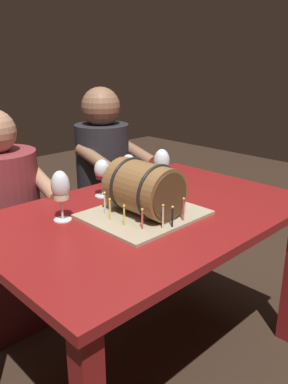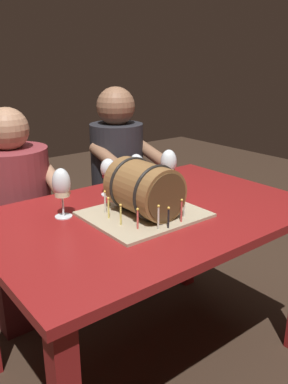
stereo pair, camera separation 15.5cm
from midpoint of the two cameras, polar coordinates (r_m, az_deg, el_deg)
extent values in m
plane|color=#332319|center=(2.03, -1.74, -22.94)|extent=(8.00, 8.00, 0.00)
cube|color=maroon|center=(1.64, -1.99, -3.31)|extent=(1.34, 0.88, 0.03)
cube|color=maroon|center=(2.43, 2.68, -5.36)|extent=(0.07, 0.07, 0.72)
cube|color=tan|center=(1.58, -2.81, -3.28)|extent=(0.44, 0.38, 0.01)
cylinder|color=brown|center=(1.54, -2.87, 0.49)|extent=(0.21, 0.27, 0.21)
cylinder|color=#4F371E|center=(1.45, 0.75, -0.73)|extent=(0.18, 0.00, 0.18)
cylinder|color=#4F371E|center=(1.64, -6.06, 1.56)|extent=(0.18, 0.00, 0.18)
torus|color=black|center=(1.49, -0.93, -0.16)|extent=(0.22, 0.01, 0.22)
torus|color=black|center=(1.60, -4.68, 1.10)|extent=(0.22, 0.01, 0.22)
cylinder|color=black|center=(1.66, 0.85, -0.55)|extent=(0.01, 0.01, 0.07)
sphere|color=#F9C64C|center=(1.65, 0.85, 0.87)|extent=(0.01, 0.01, 0.01)
cylinder|color=#EAD666|center=(1.69, -0.79, -0.19)|extent=(0.01, 0.01, 0.07)
sphere|color=#F9C64C|center=(1.68, -0.80, 1.16)|extent=(0.01, 0.01, 0.01)
cylinder|color=black|center=(1.72, -3.63, -0.09)|extent=(0.01, 0.01, 0.06)
sphere|color=#F9C64C|center=(1.70, -3.66, 1.13)|extent=(0.01, 0.01, 0.01)
cylinder|color=#D64C47|center=(1.71, -5.33, 0.12)|extent=(0.01, 0.01, 0.08)
sphere|color=#F9C64C|center=(1.69, -5.37, 1.67)|extent=(0.01, 0.01, 0.01)
cylinder|color=#EAD666|center=(1.68, -7.16, -0.51)|extent=(0.01, 0.01, 0.07)
sphere|color=#F9C64C|center=(1.67, -7.22, 0.85)|extent=(0.01, 0.01, 0.01)
cylinder|color=#EAD666|center=(1.64, -8.08, -0.82)|extent=(0.01, 0.01, 0.08)
sphere|color=#F9C64C|center=(1.63, -8.15, 0.74)|extent=(0.01, 0.01, 0.01)
cylinder|color=silver|center=(1.56, -8.52, -1.82)|extent=(0.01, 0.01, 0.08)
sphere|color=#F9C64C|center=(1.55, -8.60, -0.18)|extent=(0.01, 0.01, 0.01)
cylinder|color=#EAD666|center=(1.51, -7.89, -2.70)|extent=(0.01, 0.01, 0.08)
sphere|color=#F9C64C|center=(1.49, -7.96, -1.15)|extent=(0.01, 0.01, 0.01)
cylinder|color=#EAD666|center=(1.45, -5.95, -3.62)|extent=(0.01, 0.01, 0.07)
sphere|color=#F9C64C|center=(1.43, -6.01, -2.07)|extent=(0.01, 0.01, 0.01)
cylinder|color=#D64C47|center=(1.42, -3.39, -4.13)|extent=(0.01, 0.01, 0.07)
sphere|color=#F9C64C|center=(1.40, -3.42, -2.60)|extent=(0.01, 0.01, 0.01)
cylinder|color=silver|center=(1.42, -0.36, -3.83)|extent=(0.01, 0.01, 0.08)
sphere|color=#F9C64C|center=(1.40, -0.36, -2.02)|extent=(0.01, 0.01, 0.01)
cylinder|color=black|center=(1.43, 1.05, -3.80)|extent=(0.01, 0.01, 0.07)
sphere|color=#F9C64C|center=(1.42, 1.06, -2.24)|extent=(0.01, 0.01, 0.01)
cylinder|color=#D64C47|center=(1.49, 2.89, -2.67)|extent=(0.01, 0.01, 0.08)
sphere|color=#F9C64C|center=(1.48, 2.92, -0.99)|extent=(0.01, 0.01, 0.01)
cylinder|color=silver|center=(1.54, 3.07, -2.26)|extent=(0.01, 0.01, 0.07)
sphere|color=#F9C64C|center=(1.53, 3.10, -0.85)|extent=(0.01, 0.01, 0.01)
cylinder|color=#EAD666|center=(1.60, 2.37, -1.13)|extent=(0.01, 0.01, 0.08)
sphere|color=#F9C64C|center=(1.59, 2.39, 0.46)|extent=(0.01, 0.01, 0.01)
cylinder|color=white|center=(1.82, -8.39, -0.57)|extent=(0.07, 0.07, 0.00)
cylinder|color=white|center=(1.81, -8.45, 0.64)|extent=(0.01, 0.01, 0.08)
ellipsoid|color=white|center=(1.78, -8.58, 3.21)|extent=(0.07, 0.07, 0.09)
cylinder|color=maroon|center=(1.79, -8.53, 2.31)|extent=(0.06, 0.06, 0.02)
cylinder|color=white|center=(1.58, -14.43, -3.95)|extent=(0.07, 0.07, 0.00)
cylinder|color=white|center=(1.57, -14.56, -2.54)|extent=(0.01, 0.01, 0.08)
ellipsoid|color=white|center=(1.54, -14.85, 0.87)|extent=(0.07, 0.07, 0.12)
cylinder|color=beige|center=(1.55, -14.76, -0.17)|extent=(0.06, 0.06, 0.05)
cylinder|color=white|center=(1.86, 0.15, 0.10)|extent=(0.06, 0.06, 0.00)
cylinder|color=white|center=(1.85, 0.15, 1.44)|extent=(0.01, 0.01, 0.09)
ellipsoid|color=white|center=(1.82, 0.15, 4.45)|extent=(0.08, 0.08, 0.11)
cylinder|color=#C6842D|center=(1.83, 0.15, 3.48)|extent=(0.06, 0.06, 0.04)
cylinder|color=white|center=(1.91, -4.52, 0.55)|extent=(0.06, 0.06, 0.00)
cylinder|color=white|center=(1.90, -4.55, 1.61)|extent=(0.01, 0.01, 0.07)
ellipsoid|color=white|center=(1.88, -4.61, 4.01)|extent=(0.07, 0.07, 0.09)
cylinder|color=pink|center=(1.89, -4.59, 3.20)|extent=(0.06, 0.06, 0.03)
cube|color=#4C1B1E|center=(2.26, -20.46, -12.54)|extent=(0.34, 0.32, 0.45)
cylinder|color=maroon|center=(2.06, -21.93, -1.25)|extent=(0.41, 0.41, 0.49)
cylinder|color=#A87A5B|center=(1.95, -16.60, 1.27)|extent=(0.11, 0.31, 0.14)
cube|color=black|center=(2.52, -7.35, -7.93)|extent=(0.34, 0.32, 0.45)
cylinder|color=#232328|center=(2.34, -7.85, 3.03)|extent=(0.32, 0.32, 0.55)
sphere|color=brown|center=(2.27, -8.27, 12.10)|extent=(0.22, 0.22, 0.22)
cylinder|color=brown|center=(2.29, -3.18, 5.77)|extent=(0.09, 0.31, 0.14)
cylinder|color=brown|center=(2.13, -9.05, 4.60)|extent=(0.09, 0.31, 0.14)
camera|label=1|loc=(0.08, -92.86, -0.97)|focal=36.87mm
camera|label=2|loc=(0.08, 87.14, 0.97)|focal=36.87mm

